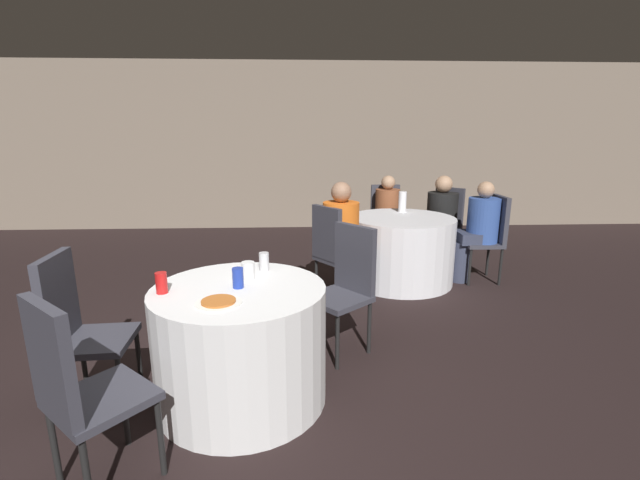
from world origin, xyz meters
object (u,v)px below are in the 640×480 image
at_px(table_near, 241,344).
at_px(soda_can_red, 161,283).
at_px(pizza_plate_near, 219,302).
at_px(chair_near_west, 76,321).
at_px(person_black_shirt, 439,220).
at_px(table_far, 401,250).
at_px(chair_near_northeast, 347,279).
at_px(bottle_far, 402,202).
at_px(chair_far_north, 386,215).
at_px(person_orange_shirt, 346,240).
at_px(person_floral_shirt, 388,219).
at_px(chair_far_southwest, 333,247).
at_px(soda_can_silver, 264,261).
at_px(soda_can_blue, 238,278).
at_px(chair_near_southwest, 76,383).
at_px(person_blue_shirt, 476,231).
at_px(chair_far_east, 491,232).
at_px(chair_far_northeast, 445,219).

distance_m(table_near, soda_can_red, 0.61).
bearing_deg(table_near, pizza_plate_near, -107.33).
relative_size(chair_near_west, person_black_shirt, 0.86).
relative_size(table_far, chair_near_northeast, 1.20).
xyz_separation_m(soda_can_red, bottle_far, (1.99, 2.53, 0.06)).
height_order(chair_far_north, person_orange_shirt, person_orange_shirt).
xyz_separation_m(person_floral_shirt, bottle_far, (0.06, -0.50, 0.30)).
bearing_deg(chair_near_west, person_orange_shirt, 130.64).
relative_size(chair_near_northeast, person_black_shirt, 0.86).
height_order(table_far, chair_near_northeast, chair_near_northeast).
height_order(table_near, soda_can_red, soda_can_red).
relative_size(chair_far_southwest, soda_can_silver, 7.93).
xyz_separation_m(person_floral_shirt, soda_can_blue, (-1.51, -2.96, 0.24)).
relative_size(chair_near_southwest, chair_near_northeast, 1.00).
bearing_deg(soda_can_blue, chair_near_west, -176.53).
bearing_deg(person_blue_shirt, table_far, 90.00).
distance_m(table_near, chair_far_east, 3.27).
xyz_separation_m(chair_near_west, person_orange_shirt, (1.75, 1.70, 0.04)).
distance_m(table_near, soda_can_silver, 0.56).
distance_m(chair_near_west, soda_can_silver, 1.16).
distance_m(person_orange_shirt, person_blue_shirt, 1.58).
xyz_separation_m(chair_near_west, bottle_far, (2.50, 2.52, 0.29)).
xyz_separation_m(chair_near_southwest, soda_can_red, (0.19, 0.64, 0.23)).
bearing_deg(soda_can_red, soda_can_blue, 8.91).
height_order(chair_far_northeast, soda_can_red, chair_far_northeast).
bearing_deg(soda_can_red, person_floral_shirt, 57.47).
xyz_separation_m(person_orange_shirt, person_blue_shirt, (1.50, 0.48, -0.03)).
bearing_deg(person_floral_shirt, soda_can_red, 58.60).
distance_m(chair_far_east, pizza_plate_near, 3.49).
xyz_separation_m(chair_near_west, chair_far_east, (3.43, 2.18, 0.00)).
relative_size(chair_near_west, soda_can_blue, 7.93).
relative_size(chair_far_southwest, soda_can_blue, 7.93).
bearing_deg(chair_near_west, soda_can_red, 85.44).
distance_m(chair_near_northeast, person_blue_shirt, 2.20).
xyz_separation_m(chair_far_southwest, person_blue_shirt, (1.63, 0.58, 0.00)).
relative_size(table_far, soda_can_red, 9.51).
bearing_deg(person_floral_shirt, bottle_far, 97.62).
bearing_deg(chair_near_west, chair_near_southwest, 22.84).
bearing_deg(soda_can_red, chair_near_northeast, 30.54).
bearing_deg(soda_can_blue, table_far, 55.14).
bearing_deg(table_far, person_black_shirt, 43.70).
bearing_deg(chair_near_west, soda_can_silver, 106.41).
height_order(table_near, chair_far_east, chair_far_east).
bearing_deg(person_blue_shirt, soda_can_blue, 133.56).
distance_m(soda_can_red, soda_can_silver, 0.68).
bearing_deg(person_orange_shirt, chair_near_northeast, -41.59).
relative_size(chair_far_southwest, chair_far_northeast, 1.00).
xyz_separation_m(chair_far_southwest, soda_can_blue, (-0.68, -1.55, 0.23)).
relative_size(person_black_shirt, soda_can_blue, 9.26).
relative_size(chair_far_north, chair_far_southwest, 1.00).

